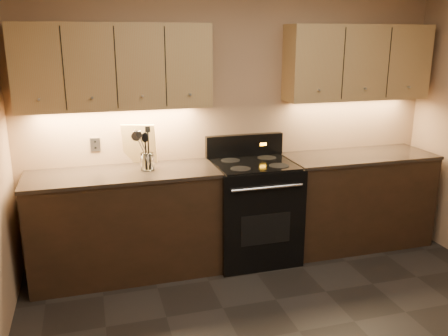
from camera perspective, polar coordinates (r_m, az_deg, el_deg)
The scene contains 14 objects.
wall_back at distance 4.52m, azimuth 1.38°, elevation 6.08°, with size 4.00×0.04×2.60m, color tan.
counter_left at distance 4.26m, azimuth -11.80°, elevation -6.54°, with size 1.62×0.62×0.93m.
counter_right at distance 4.94m, azimuth 15.57°, elevation -3.64°, with size 1.46×0.62×0.93m.
stove at distance 4.46m, azimuth 3.53°, elevation -4.99°, with size 0.76×0.68×1.14m.
upper_cab_left at distance 4.11m, azimuth -13.02°, elevation 11.78°, with size 1.60×0.30×0.70m, color #A38751.
upper_cab_right at distance 4.82m, azimuth 15.80°, elevation 12.10°, with size 1.44×0.30×0.70m, color #A38751.
outlet_plate at distance 4.34m, azimuth -15.23°, elevation 2.72°, with size 0.09×0.01×0.12m, color #B2B5BA.
utensil_crock at distance 4.13m, azimuth -9.21°, elevation 0.69°, with size 0.15×0.15×0.15m.
cutting_board at distance 4.31m, azimuth -10.15°, elevation 2.86°, with size 0.30×0.02×0.38m, color tan.
wooden_spoon at distance 4.10m, azimuth -9.71°, elevation 1.95°, with size 0.06×0.06×0.30m, color tan, non-canonical shape.
black_spoon at distance 4.11m, azimuth -9.35°, elevation 2.11°, with size 0.06×0.06×0.31m, color black, non-canonical shape.
black_turner at distance 4.09m, azimuth -9.07°, elevation 2.47°, with size 0.08×0.08×0.37m, color black, non-canonical shape.
steel_spatula at distance 4.11m, azimuth -8.81°, elevation 2.55°, with size 0.08×0.08×0.37m, color silver, non-canonical shape.
steel_skimmer at distance 4.10m, azimuth -8.88°, elevation 2.32°, with size 0.09×0.09×0.34m, color silver, non-canonical shape.
Camera 1 is at (-1.35, -2.25, 2.04)m, focal length 38.00 mm.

